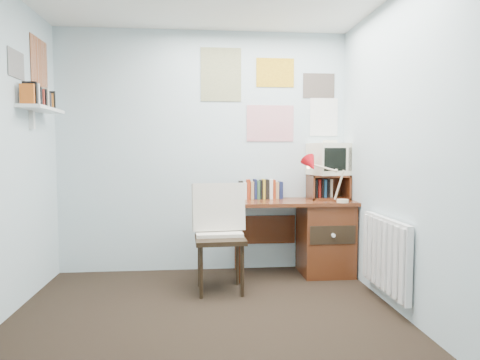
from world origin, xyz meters
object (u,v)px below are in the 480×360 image
Objects in this scene: desk at (319,234)px; desk_lamp at (343,181)px; radiator at (386,254)px; wall_shelf at (41,109)px; tv_riser at (328,187)px; crt_tv at (330,158)px; desk_chair at (220,240)px.

desk_lamp is (0.16, -0.22, 0.56)m from desk.
radiator is at bearing -72.76° from desk.
desk_lamp is 0.66× the size of wall_shelf.
tv_riser is at bearing 99.28° from radiator.
desk is 0.81m from crt_tv.
wall_shelf is (-2.69, -0.49, 0.74)m from tv_riser.
crt_tv reaches higher than desk_lamp.
radiator is (0.15, -1.06, -0.77)m from crt_tv.
crt_tv is at bearing 95.59° from desk_lamp.
desk is 1.94× the size of wall_shelf.
wall_shelf reaches higher than radiator.
wall_shelf reaches higher than tv_riser.
wall_shelf is at bearing -174.89° from desk_lamp.
crt_tv is 0.48× the size of radiator.
desk_lamp is 0.42m from crt_tv.
tv_riser is 1.05× the size of crt_tv.
desk_lamp is at bearing 100.06° from radiator.
tv_riser is 0.65× the size of wall_shelf.
tv_riser is at bearing -149.83° from crt_tv.
wall_shelf reaches higher than desk_lamp.
desk_chair is (-1.04, -0.46, 0.07)m from desk.
desk is at bearing 8.40° from wall_shelf.
desk is 0.51m from tv_riser.
desk_chair is 1.92m from wall_shelf.
wall_shelf is at bearing 176.75° from crt_tv.
tv_riser is 0.50× the size of radiator.
wall_shelf reaches higher than desk.
tv_riser is 0.31m from crt_tv.
crt_tv is (-0.02, 0.35, 0.23)m from desk_lamp.
tv_riser is at bearing 99.37° from desk_lamp.
wall_shelf is at bearing 169.11° from radiator.
tv_riser reaches higher than desk_chair.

